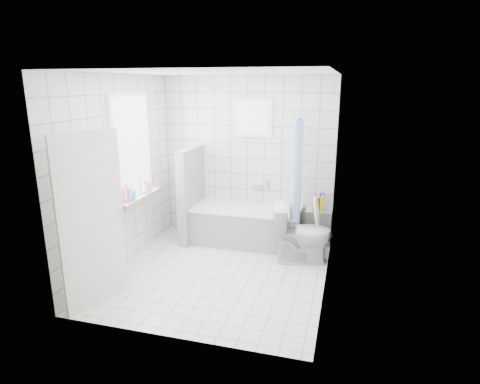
% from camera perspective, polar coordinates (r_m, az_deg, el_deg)
% --- Properties ---
extents(ground, '(3.00, 3.00, 0.00)m').
position_cam_1_polar(ground, '(5.55, -2.96, -11.30)').
color(ground, white).
rests_on(ground, ground).
extents(ceiling, '(3.00, 3.00, 0.00)m').
position_cam_1_polar(ceiling, '(4.97, -3.39, 16.61)').
color(ceiling, white).
rests_on(ceiling, ground).
extents(wall_back, '(2.80, 0.02, 2.60)m').
position_cam_1_polar(wall_back, '(6.51, 1.04, 4.81)').
color(wall_back, white).
rests_on(wall_back, ground).
extents(wall_front, '(2.80, 0.02, 2.60)m').
position_cam_1_polar(wall_front, '(3.77, -10.42, -3.25)').
color(wall_front, white).
rests_on(wall_front, ground).
extents(wall_left, '(0.02, 3.00, 2.60)m').
position_cam_1_polar(wall_left, '(5.70, -16.65, 2.66)').
color(wall_left, white).
rests_on(wall_left, ground).
extents(wall_right, '(0.02, 3.00, 2.60)m').
position_cam_1_polar(wall_right, '(4.86, 12.71, 0.81)').
color(wall_right, white).
rests_on(wall_right, ground).
extents(window_left, '(0.01, 0.90, 1.40)m').
position_cam_1_polar(window_left, '(5.87, -14.96, 6.12)').
color(window_left, white).
rests_on(window_left, wall_left).
extents(window_back, '(0.50, 0.01, 0.50)m').
position_cam_1_polar(window_back, '(6.36, 1.85, 10.46)').
color(window_back, white).
rests_on(window_back, wall_back).
extents(window_sill, '(0.18, 1.02, 0.08)m').
position_cam_1_polar(window_sill, '(6.01, -14.11, -0.87)').
color(window_sill, white).
rests_on(window_sill, wall_left).
extents(door, '(0.34, 0.76, 2.00)m').
position_cam_1_polar(door, '(4.73, -20.29, -3.97)').
color(door, silver).
rests_on(door, ground).
extents(bathtub, '(1.69, 0.77, 0.58)m').
position_cam_1_polar(bathtub, '(6.41, 0.93, -4.74)').
color(bathtub, white).
rests_on(bathtub, ground).
extents(partition_wall, '(0.15, 0.85, 1.50)m').
position_cam_1_polar(partition_wall, '(6.50, -6.94, -0.31)').
color(partition_wall, white).
rests_on(partition_wall, ground).
extents(tiled_ledge, '(0.40, 0.24, 0.55)m').
position_cam_1_polar(tiled_ledge, '(6.48, 11.05, -4.93)').
color(tiled_ledge, white).
rests_on(tiled_ledge, ground).
extents(toilet, '(0.91, 0.63, 0.85)m').
position_cam_1_polar(toilet, '(5.76, 8.87, -5.84)').
color(toilet, white).
rests_on(toilet, ground).
extents(curtain_rod, '(0.02, 0.80, 0.02)m').
position_cam_1_polar(curtain_rod, '(5.87, 8.49, 10.40)').
color(curtain_rod, silver).
rests_on(curtain_rod, wall_back).
extents(shower_curtain, '(0.14, 0.48, 1.78)m').
position_cam_1_polar(shower_curtain, '(5.89, 7.99, 1.54)').
color(shower_curtain, '#4A78DA').
rests_on(shower_curtain, curtain_rod).
extents(tub_faucet, '(0.18, 0.06, 0.06)m').
position_cam_1_polar(tub_faucet, '(6.53, 2.54, 0.78)').
color(tub_faucet, silver).
rests_on(tub_faucet, wall_back).
extents(sill_bottles, '(0.14, 0.74, 0.29)m').
position_cam_1_polar(sill_bottles, '(5.91, -14.43, 0.54)').
color(sill_bottles, '#EA5B91').
rests_on(sill_bottles, window_sill).
extents(ledge_bottles, '(0.17, 0.18, 0.28)m').
position_cam_1_polar(ledge_bottles, '(6.35, 11.22, -1.66)').
color(ledge_bottles, '#FEFF1A').
rests_on(ledge_bottles, tiled_ledge).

